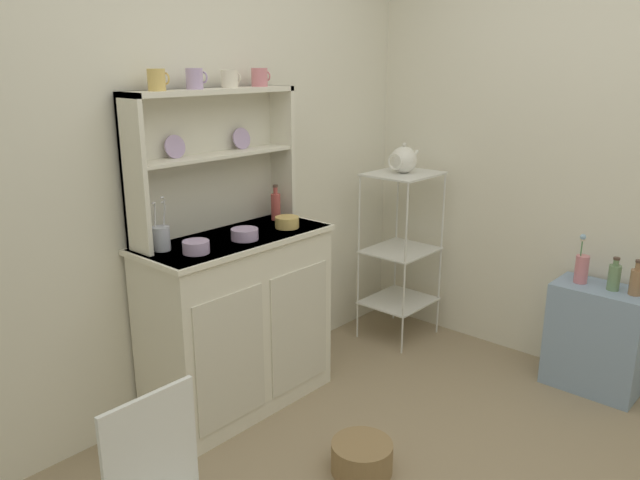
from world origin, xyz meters
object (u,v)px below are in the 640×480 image
Objects in this scene: cup_gold_0 at (157,80)px; oil_bottle at (614,277)px; bakers_rack at (401,241)px; jam_bottle at (276,206)px; utensil_jar at (161,237)px; floor_basket at (362,457)px; hutch_cabinet at (238,321)px; porcelain_teapot at (404,160)px; hutch_shelf_unit at (210,150)px; vinegar_bottle at (636,281)px; side_shelf_blue at (596,338)px; flower_vase at (582,266)px; bowl_mixing_large at (196,247)px.

oil_bottle is at bearing -41.43° from cup_gold_0.
bakers_rack is 5.63× the size of jam_bottle.
jam_bottle is 0.73m from utensil_jar.
hutch_cabinet is at bearing 88.18° from floor_basket.
porcelain_teapot is at bearing 28.64° from floor_basket.
hutch_cabinet is 1.27m from bakers_rack.
cup_gold_0 is at bearing -172.23° from hutch_shelf_unit.
porcelain_teapot is at bearing -9.35° from cup_gold_0.
oil_bottle is 0.11m from vinegar_bottle.
cup_gold_0 is 0.95m from jam_bottle.
side_shelf_blue is at bearing -19.32° from floor_basket.
floor_basket is 1.11× the size of utensil_jar.
oil_bottle is at bearing -39.51° from utensil_jar.
floor_basket is 1.82m from porcelain_teapot.
cup_gold_0 is 0.50× the size of vinegar_bottle.
flower_vase is at bearing -82.20° from porcelain_teapot.
side_shelf_blue is 3.07× the size of jam_bottle.
utensil_jar is at bearing -166.96° from hutch_shelf_unit.
hutch_cabinet is 3.66× the size of floor_basket.
cup_gold_0 is at bearing 33.57° from utensil_jar.
oil_bottle is at bearing -83.30° from bakers_rack.
cup_gold_0 is 0.37× the size of porcelain_teapot.
bowl_mixing_large reaches higher than oil_bottle.
hutch_cabinet is at bearing 14.17° from bowl_mixing_large.
side_shelf_blue is 1.52m from floor_basket.
cup_gold_0 reaches higher than porcelain_teapot.
cup_gold_0 is (-0.27, 0.95, 1.60)m from floor_basket.
hutch_shelf_unit is 4.84× the size of jam_bottle.
utensil_jar is 0.90× the size of flower_vase.
flower_vase is at bearing -40.84° from hutch_cabinet.
flower_vase is (1.76, -1.28, -0.30)m from utensil_jar.
utensil_jar is at bearing 143.91° from flower_vase.
cup_gold_0 is 0.75m from bowl_mixing_large.
hutch_shelf_unit is 7.68× the size of bowl_mixing_large.
bakers_rack is at bearing -6.06° from hutch_cabinet.
utensil_jar reaches higher than bakers_rack.
vinegar_bottle is (1.69, -1.41, -0.28)m from bowl_mixing_large.
bowl_mixing_large is 0.65× the size of vinegar_bottle.
hutch_cabinet is 10.61× the size of cup_gold_0.
cup_gold_0 is (-0.30, 0.12, 1.20)m from hutch_cabinet.
jam_bottle is at bearing 166.03° from porcelain_teapot.
bowl_mixing_large is at bearing -140.80° from hutch_shelf_unit.
bakers_rack is 1.25m from side_shelf_blue.
bowl_mixing_large is at bearing 142.33° from oil_bottle.
bakers_rack reaches higher than floor_basket.
floor_basket is (-1.28, -0.70, -0.58)m from bakers_rack.
bakers_rack is at bearing 97.71° from flower_vase.
flower_vase is (0.15, -1.07, -0.48)m from porcelain_teapot.
bakers_rack reaches higher than side_shelf_blue.
jam_bottle is at bearing 126.02° from side_shelf_blue.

